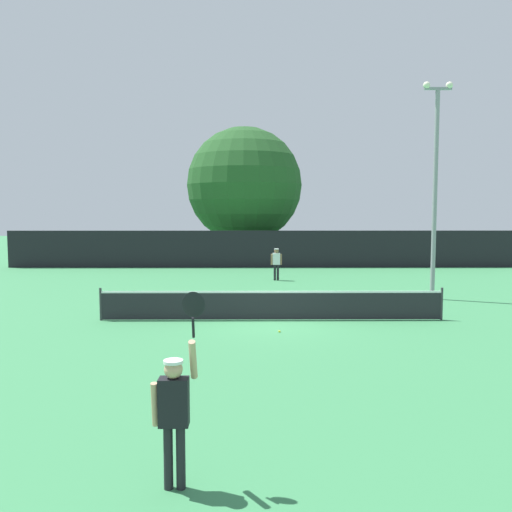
% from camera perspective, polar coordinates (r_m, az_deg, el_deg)
% --- Properties ---
extents(ground_plane, '(120.00, 120.00, 0.00)m').
position_cam_1_polar(ground_plane, '(17.47, 1.69, -6.93)').
color(ground_plane, '#387F4C').
extents(tennis_net, '(11.27, 0.08, 1.07)m').
position_cam_1_polar(tennis_net, '(17.37, 1.69, -5.27)').
color(tennis_net, '#232328').
rests_on(tennis_net, ground).
extents(perimeter_fence, '(32.27, 0.12, 2.35)m').
position_cam_1_polar(perimeter_fence, '(33.55, 0.67, 0.76)').
color(perimeter_fence, black).
rests_on(perimeter_fence, ground).
extents(player_serving, '(0.67, 0.40, 2.54)m').
position_cam_1_polar(player_serving, '(7.05, -8.76, -15.47)').
color(player_serving, black).
rests_on(player_serving, ground).
extents(player_receiving, '(0.57, 0.24, 1.65)m').
position_cam_1_polar(player_receiving, '(27.27, 2.22, -0.54)').
color(player_receiving, white).
rests_on(player_receiving, ground).
extents(tennis_ball, '(0.07, 0.07, 0.07)m').
position_cam_1_polar(tennis_ball, '(15.72, 2.55, -8.14)').
color(tennis_ball, '#CCE033').
rests_on(tennis_ball, ground).
extents(light_pole, '(1.18, 0.28, 8.67)m').
position_cam_1_polar(light_pole, '(22.51, 18.81, 8.00)').
color(light_pole, gray).
rests_on(light_pole, ground).
extents(large_tree, '(8.28, 8.28, 9.60)m').
position_cam_1_polar(large_tree, '(38.36, -1.27, 7.67)').
color(large_tree, brown).
rests_on(large_tree, ground).
extents(parked_car_near, '(2.43, 4.41, 1.69)m').
position_cam_1_polar(parked_car_near, '(39.83, 9.61, 0.76)').
color(parked_car_near, '#B7B7BC').
rests_on(parked_car_near, ground).
extents(parked_car_mid, '(2.20, 4.33, 1.69)m').
position_cam_1_polar(parked_car_mid, '(40.51, 14.42, 0.74)').
color(parked_car_mid, navy).
rests_on(parked_car_mid, ground).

